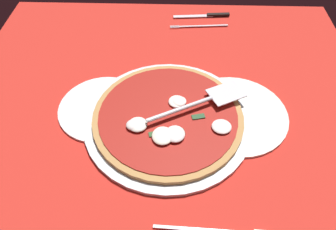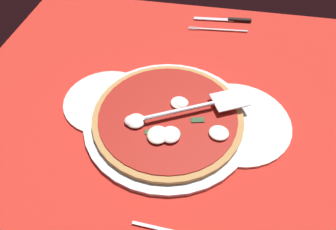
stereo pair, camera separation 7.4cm
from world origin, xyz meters
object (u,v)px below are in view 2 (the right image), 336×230
at_px(dinner_plate_left, 108,101).
at_px(dinner_plate_right, 236,122).
at_px(pizza, 168,116).
at_px(pizza_server, 204,105).
at_px(place_setting_far, 223,25).

relative_size(dinner_plate_left, dinner_plate_right, 0.85).
xyz_separation_m(pizza, pizza_server, (0.08, 0.03, 0.02)).
bearing_deg(dinner_plate_left, dinner_plate_right, -1.81).
bearing_deg(dinner_plate_right, pizza, -170.54).
height_order(pizza, pizza_server, pizza_server).
bearing_deg(pizza_server, pizza, 173.67).
bearing_deg(dinner_plate_right, dinner_plate_left, 178.19).
distance_m(dinner_plate_left, dinner_plate_right, 0.33).
height_order(pizza, place_setting_far, pizza).
xyz_separation_m(dinner_plate_left, pizza_server, (0.25, -0.01, 0.04)).
bearing_deg(place_setting_far, pizza_server, 82.11).
bearing_deg(place_setting_far, dinner_plate_right, 93.48).
distance_m(pizza, place_setting_far, 0.45).
xyz_separation_m(dinner_plate_left, place_setting_far, (0.27, 0.40, -0.00)).
xyz_separation_m(dinner_plate_left, dinner_plate_right, (0.33, -0.01, 0.00)).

